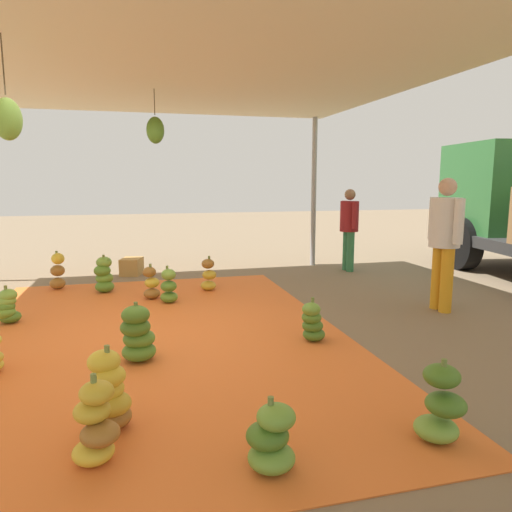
# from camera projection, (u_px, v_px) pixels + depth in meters

# --- Properties ---
(ground_plane) EXTENTS (40.00, 40.00, 0.00)m
(ground_plane) POSITION_uv_depth(u_px,v_px,m) (400.00, 318.00, 5.90)
(ground_plane) COLOR #7F6B51
(tarp_orange) EXTENTS (6.00, 4.08, 0.01)m
(tarp_orange) POSITION_uv_depth(u_px,v_px,m) (156.00, 337.00, 5.16)
(tarp_orange) COLOR orange
(tarp_orange) RESTS_ON ground
(tent_canopy) EXTENTS (8.00, 7.00, 2.97)m
(tent_canopy) POSITION_uv_depth(u_px,v_px,m) (137.00, 59.00, 4.69)
(tent_canopy) COLOR #9EA0A5
(tent_canopy) RESTS_ON ground
(banana_bunch_0) EXTENTS (0.31, 0.31, 0.47)m
(banana_bunch_0) POSITION_uv_depth(u_px,v_px,m) (312.00, 323.00, 4.98)
(banana_bunch_0) COLOR #477523
(banana_bunch_0) RESTS_ON tarp_orange
(banana_bunch_1) EXTENTS (0.40, 0.40, 0.56)m
(banana_bunch_1) POSITION_uv_depth(u_px,v_px,m) (441.00, 406.00, 3.06)
(banana_bunch_1) COLOR #75A83D
(banana_bunch_1) RESTS_ON tarp_orange
(banana_bunch_2) EXTENTS (0.33, 0.33, 0.51)m
(banana_bunch_2) POSITION_uv_depth(u_px,v_px,m) (151.00, 284.00, 6.78)
(banana_bunch_2) COLOR #996628
(banana_bunch_2) RESTS_ON tarp_orange
(banana_bunch_3) EXTENTS (0.34, 0.34, 0.60)m
(banana_bunch_3) POSITION_uv_depth(u_px,v_px,m) (58.00, 272.00, 7.39)
(banana_bunch_3) COLOR #996628
(banana_bunch_3) RESTS_ON tarp_orange
(banana_bunch_4) EXTENTS (0.39, 0.37, 0.57)m
(banana_bunch_4) POSITION_uv_depth(u_px,v_px,m) (104.00, 276.00, 7.19)
(banana_bunch_4) COLOR #518428
(banana_bunch_4) RESTS_ON tarp_orange
(banana_bunch_5) EXTENTS (0.35, 0.35, 0.59)m
(banana_bunch_5) POSITION_uv_depth(u_px,v_px,m) (109.00, 392.00, 3.22)
(banana_bunch_5) COLOR #996628
(banana_bunch_5) RESTS_ON tarp_orange
(banana_bunch_7) EXTENTS (0.34, 0.35, 0.46)m
(banana_bunch_7) POSITION_uv_depth(u_px,v_px,m) (7.00, 307.00, 5.60)
(banana_bunch_7) COLOR #477523
(banana_bunch_7) RESTS_ON tarp_orange
(banana_bunch_8) EXTENTS (0.40, 0.40, 0.44)m
(banana_bunch_8) POSITION_uv_depth(u_px,v_px,m) (271.00, 439.00, 2.77)
(banana_bunch_8) COLOR #6B9E38
(banana_bunch_8) RESTS_ON tarp_orange
(banana_bunch_9) EXTENTS (0.43, 0.43, 0.57)m
(banana_bunch_9) POSITION_uv_depth(u_px,v_px,m) (137.00, 335.00, 4.43)
(banana_bunch_9) COLOR #518428
(banana_bunch_9) RESTS_ON tarp_orange
(banana_bunch_10) EXTENTS (0.37, 0.36, 0.56)m
(banana_bunch_10) POSITION_uv_depth(u_px,v_px,m) (96.00, 425.00, 2.82)
(banana_bunch_10) COLOR gold
(banana_bunch_10) RESTS_ON tarp_orange
(banana_bunch_11) EXTENTS (0.35, 0.34, 0.53)m
(banana_bunch_11) POSITION_uv_depth(u_px,v_px,m) (169.00, 287.00, 6.53)
(banana_bunch_11) COLOR #60932D
(banana_bunch_11) RESTS_ON tarp_orange
(banana_bunch_12) EXTENTS (0.33, 0.33, 0.54)m
(banana_bunch_12) POSITION_uv_depth(u_px,v_px,m) (209.00, 276.00, 7.29)
(banana_bunch_12) COLOR gold
(banana_bunch_12) RESTS_ON tarp_orange
(worker_0) EXTENTS (0.63, 0.39, 1.73)m
(worker_0) POSITION_uv_depth(u_px,v_px,m) (445.00, 234.00, 6.09)
(worker_0) COLOR orange
(worker_0) RESTS_ON ground
(worker_1) EXTENTS (0.56, 0.34, 1.54)m
(worker_1) POSITION_uv_depth(u_px,v_px,m) (349.00, 224.00, 8.85)
(worker_1) COLOR #337A4C
(worker_1) RESTS_ON ground
(crate_0) EXTENTS (0.52, 0.45, 0.30)m
(crate_0) POSITION_uv_depth(u_px,v_px,m) (132.00, 266.00, 8.60)
(crate_0) COLOR #B78947
(crate_0) RESTS_ON ground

